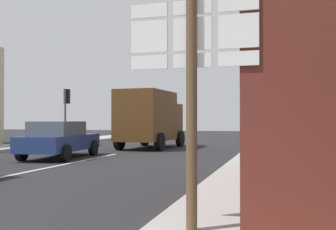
% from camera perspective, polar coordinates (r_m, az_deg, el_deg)
% --- Properties ---
extents(ground_plane, '(80.00, 80.00, 0.00)m').
position_cam_1_polar(ground_plane, '(15.96, -10.54, -6.21)').
color(ground_plane, '#232326').
extents(sidewalk_right, '(2.63, 44.00, 0.14)m').
position_cam_1_polar(sidewalk_right, '(12.27, 14.33, -7.52)').
color(sidewalk_right, '#9E9B96').
rests_on(sidewalk_right, ground).
extents(lane_centre_stripe, '(0.16, 12.00, 0.01)m').
position_cam_1_polar(lane_centre_stripe, '(12.54, -18.90, -7.65)').
color(lane_centre_stripe, silver).
rests_on(lane_centre_stripe, ground).
extents(sedan_far, '(2.28, 4.35, 1.47)m').
position_cam_1_polar(sedan_far, '(16.31, -15.53, -3.40)').
color(sedan_far, navy).
rests_on(sedan_far, ground).
extents(delivery_truck, '(2.68, 5.10, 3.05)m').
position_cam_1_polar(delivery_truck, '(21.08, -2.63, -0.39)').
color(delivery_truck, '#4C2D14').
rests_on(delivery_truck, ground).
extents(route_sign_post, '(1.66, 0.14, 3.20)m').
position_cam_1_polar(route_sign_post, '(4.97, 3.50, 4.80)').
color(route_sign_post, brown).
rests_on(route_sign_post, ground).
extents(traffic_light_far_left, '(0.30, 0.49, 3.45)m').
position_cam_1_polar(traffic_light_far_left, '(25.16, -14.56, 1.64)').
color(traffic_light_far_left, '#47474C').
rests_on(traffic_light_far_left, ground).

